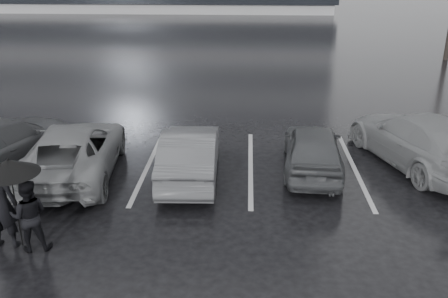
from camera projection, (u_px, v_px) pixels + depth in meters
name	position (u px, v px, depth m)	size (l,w,h in m)	color
ground	(224.00, 211.00, 11.29)	(160.00, 160.00, 0.00)	black
car_main	(313.00, 148.00, 13.11)	(1.49, 3.70, 1.26)	black
car_west_a	(190.00, 153.00, 12.74)	(1.37, 3.94, 1.30)	#313033
car_west_b	(73.00, 151.00, 12.88)	(2.17, 4.71, 1.31)	#515153
car_east	(419.00, 140.00, 13.46)	(2.00, 4.92, 1.43)	#515153
pedestrian_left	(0.00, 204.00, 9.63)	(0.68, 0.45, 1.87)	black
pedestrian_right	(29.00, 216.00, 9.60)	(0.72, 0.56, 1.48)	black
umbrella	(9.00, 167.00, 9.33)	(1.11, 1.11, 1.89)	black
stall_stripes	(199.00, 165.00, 13.64)	(19.72, 5.00, 0.00)	#AAAAAC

